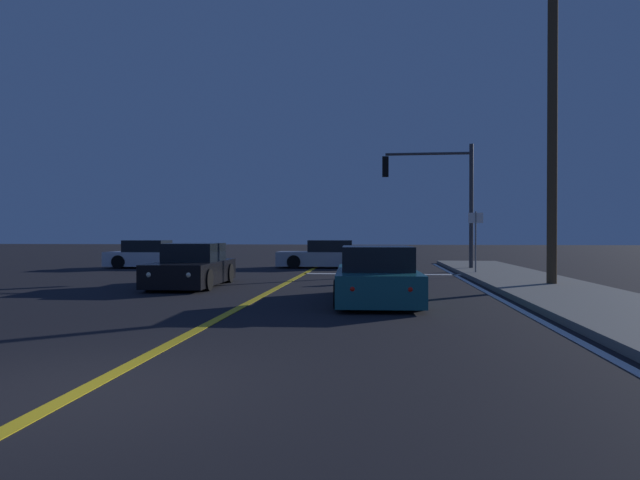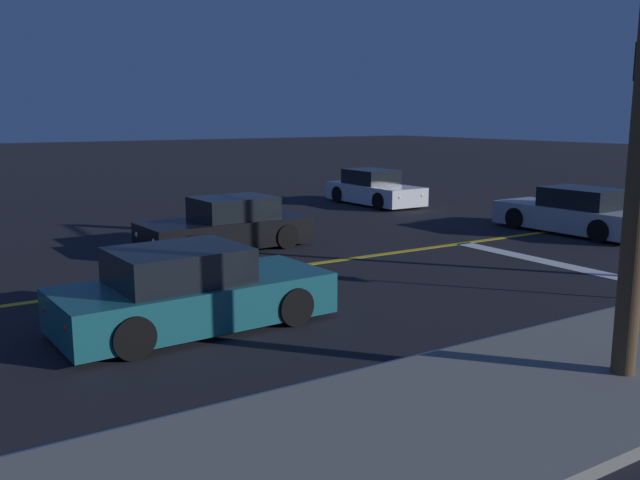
# 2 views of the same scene
# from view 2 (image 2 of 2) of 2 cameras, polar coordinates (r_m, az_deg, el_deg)

# --- Properties ---
(sidewalk_right) EXTENTS (3.20, 32.72, 0.15)m
(sidewalk_right) POSITION_cam_2_polar(r_m,az_deg,el_deg) (8.13, 12.46, -13.99)
(sidewalk_right) COLOR slate
(sidewalk_right) RESTS_ON ground
(lane_line_center) EXTENTS (0.20, 30.90, 0.01)m
(lane_line_center) POSITION_cam_2_polar(r_m,az_deg,el_deg) (14.52, -10.15, -3.27)
(lane_line_center) COLOR gold
(lane_line_center) RESTS_ON ground
(lane_line_edge_right) EXTENTS (0.16, 30.90, 0.01)m
(lane_line_edge_right) POSITION_cam_2_polar(r_m,az_deg,el_deg) (9.44, 4.36, -10.69)
(lane_line_edge_right) COLOR white
(lane_line_edge_right) RESTS_ON ground
(stop_bar) EXTENTS (6.30, 0.50, 0.01)m
(stop_bar) POSITION_cam_2_polar(r_m,az_deg,el_deg) (16.63, 19.46, -1.97)
(stop_bar) COLOR white
(stop_bar) RESTS_ON ground
(car_mid_block_teal) EXTENTS (2.13, 4.50, 1.34)m
(car_mid_block_teal) POSITION_cam_2_polar(r_m,az_deg,el_deg) (11.19, -10.79, -4.36)
(car_mid_block_teal) COLOR #195960
(car_mid_block_teal) RESTS_ON ground
(car_lead_oncoming_white) EXTENTS (4.30, 1.87, 1.34)m
(car_lead_oncoming_white) POSITION_cam_2_polar(r_m,az_deg,el_deg) (26.44, 4.54, 4.26)
(car_lead_oncoming_white) COLOR silver
(car_lead_oncoming_white) RESTS_ON ground
(car_following_oncoming_black) EXTENTS (2.04, 4.40, 1.34)m
(car_following_oncoming_black) POSITION_cam_2_polar(r_m,az_deg,el_deg) (17.62, -7.81, 1.12)
(car_following_oncoming_black) COLOR black
(car_following_oncoming_black) RESTS_ON ground
(car_parked_curb_silver) EXTENTS (4.65, 1.99, 1.34)m
(car_parked_curb_silver) POSITION_cam_2_polar(r_m,az_deg,el_deg) (21.26, 20.65, 2.13)
(car_parked_curb_silver) COLOR #B2B5BA
(car_parked_curb_silver) RESTS_ON ground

